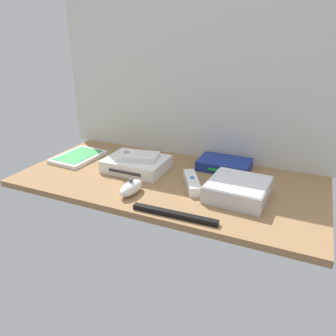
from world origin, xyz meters
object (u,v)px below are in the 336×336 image
game_console (136,164)px  network_router (224,164)px  remote_nunchuk (131,188)px  sensor_bar (174,214)px  remote_wand (192,182)px  mini_computer (238,189)px  game_case (78,157)px  remote_classic_pad (137,156)px

game_console → network_router: size_ratio=1.17×
remote_nunchuk → sensor_bar: size_ratio=0.43×
game_console → sensor_bar: game_console is taller
sensor_bar → remote_wand: bearing=94.9°
mini_computer → sensor_bar: mini_computer is taller
network_router → remote_nunchuk: size_ratio=1.75×
network_router → sensor_bar: bearing=-94.8°
game_case → network_router: 55.60cm
network_router → remote_wand: size_ratio=1.23×
game_case → remote_wand: 48.83cm
game_console → remote_classic_pad: remote_classic_pad is taller
remote_wand → remote_classic_pad: size_ratio=0.94×
game_case → game_console: bearing=2.6°
remote_nunchuk → sensor_bar: 18.52cm
remote_classic_pad → sensor_bar: remote_classic_pad is taller
mini_computer → sensor_bar: bearing=-125.6°
game_console → remote_classic_pad: 3.30cm
mini_computer → game_case: size_ratio=0.90×
mini_computer → remote_nunchuk: mini_computer is taller
remote_nunchuk → remote_wand: bearing=43.3°
game_console → network_router: 31.23cm
mini_computer → game_case: mini_computer is taller
remote_wand → sensor_bar: remote_wand is taller
remote_nunchuk → sensor_bar: (17.17, -6.82, -1.34)cm
remote_classic_pad → game_case: bearing=167.8°
game_case → network_router: size_ratio=1.09×
remote_wand → game_console: bearing=138.8°
remote_wand → remote_nunchuk: size_ratio=1.42×
mini_computer → remote_classic_pad: (-36.88, 5.65, 2.77)cm
network_router → remote_nunchuk: 36.77cm
game_case → remote_nunchuk: remote_nunchuk is taller
game_console → game_case: game_console is taller
remote_nunchuk → game_case: bearing=157.0°
mini_computer → remote_wand: size_ratio=1.21×
remote_wand → sensor_bar: bearing=-112.9°
game_case → remote_classic_pad: 26.98cm
remote_nunchuk → mini_computer: bearing=24.4°
game_case → sensor_bar: 56.14cm
remote_classic_pad → remote_nunchuk: bearing=-78.0°
game_console → remote_wand: size_ratio=1.43×
game_console → mini_computer: bearing=-9.2°
mini_computer → remote_wand: mini_computer is taller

